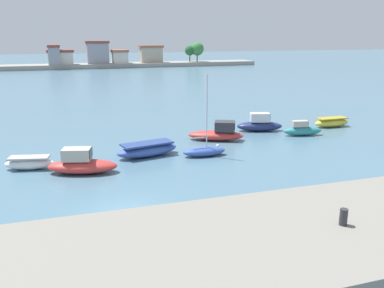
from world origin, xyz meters
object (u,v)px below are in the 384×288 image
at_px(moored_boat_3, 147,150).
at_px(moored_boat_6, 260,125).
at_px(mooring_bollard, 343,217).
at_px(moored_boat_1, 29,163).
at_px(moored_boat_4, 204,151).
at_px(moored_boat_8, 332,122).
at_px(moored_boat_5, 218,133).
at_px(moored_boat_2, 82,164).
at_px(mooring_buoy_1, 218,146).
at_px(moored_boat_7, 302,130).

relative_size(moored_boat_3, moored_boat_6, 1.11).
height_order(mooring_bollard, moored_boat_1, mooring_bollard).
xyz_separation_m(moored_boat_4, moored_boat_6, (8.50, 6.82, 0.22)).
relative_size(mooring_bollard, moored_boat_8, 0.16).
bearing_deg(moored_boat_6, moored_boat_5, -142.32).
distance_m(moored_boat_2, mooring_buoy_1, 12.37).
bearing_deg(mooring_buoy_1, moored_boat_1, -175.22).
height_order(moored_boat_3, moored_boat_6, moored_boat_6).
height_order(moored_boat_3, moored_boat_8, moored_boat_3).
relative_size(moored_boat_4, moored_boat_6, 1.35).
distance_m(moored_boat_5, moored_boat_6, 5.96).
bearing_deg(moored_boat_3, moored_boat_6, 10.34).
xyz_separation_m(moored_boat_5, moored_boat_6, (5.53, 2.23, 0.02)).
bearing_deg(moored_boat_6, moored_boat_2, -140.39).
bearing_deg(moored_boat_3, moored_boat_1, 171.74).
bearing_deg(moored_boat_5, moored_boat_7, 17.88).
relative_size(moored_boat_3, mooring_buoy_1, 18.05).
bearing_deg(mooring_bollard, moored_boat_2, 116.43).
bearing_deg(moored_boat_4, moored_boat_3, 164.66).
bearing_deg(mooring_bollard, moored_boat_6, 69.48).
bearing_deg(moored_boat_7, moored_boat_5, -175.46).
relative_size(moored_boat_1, moored_boat_2, 0.71).
xyz_separation_m(moored_boat_1, mooring_buoy_1, (15.53, 1.30, -0.31)).
height_order(moored_boat_4, moored_boat_8, moored_boat_4).
bearing_deg(moored_boat_3, moored_boat_7, -4.03).
bearing_deg(moored_boat_3, mooring_buoy_1, -6.47).
height_order(mooring_bollard, moored_boat_8, mooring_bollard).
distance_m(mooring_bollard, moored_boat_1, 23.40).
xyz_separation_m(moored_boat_2, moored_boat_6, (18.38, 8.14, 0.01)).
distance_m(moored_boat_2, moored_boat_3, 6.06).
bearing_deg(moored_boat_5, mooring_buoy_1, -87.53).
xyz_separation_m(mooring_bollard, moored_boat_6, (9.63, 25.73, -2.38)).
bearing_deg(moored_boat_4, moored_boat_7, 20.06).
height_order(moored_boat_2, mooring_buoy_1, moored_boat_2).
height_order(mooring_bollard, mooring_buoy_1, mooring_bollard).
relative_size(moored_boat_2, moored_boat_4, 0.79).
bearing_deg(moored_boat_4, moored_boat_2, -170.18).
xyz_separation_m(moored_boat_4, moored_boat_8, (16.85, 6.23, 0.04)).
xyz_separation_m(mooring_bollard, moored_boat_1, (-12.39, 19.69, -2.58)).
relative_size(moored_boat_7, mooring_buoy_1, 13.12).
bearing_deg(moored_boat_6, mooring_buoy_1, -128.11).
relative_size(mooring_bollard, moored_boat_4, 0.10).
bearing_deg(moored_boat_8, mooring_buoy_1, -164.54).
bearing_deg(moored_boat_7, mooring_buoy_1, -160.03).
bearing_deg(mooring_bollard, moored_boat_3, 99.33).
distance_m(moored_boat_1, moored_boat_2, 4.21).
bearing_deg(mooring_bollard, moored_boat_4, 86.57).
bearing_deg(moored_boat_7, moored_boat_3, -161.65).
xyz_separation_m(moored_boat_2, mooring_buoy_1, (11.89, 3.40, -0.50)).
bearing_deg(moored_boat_2, moored_boat_1, 165.37).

